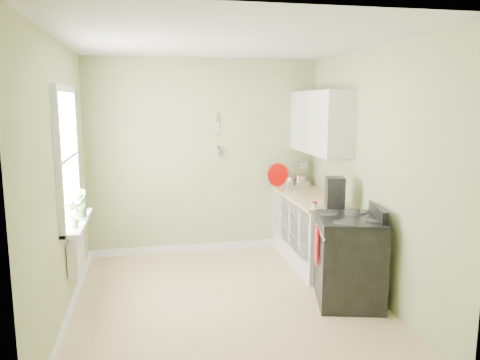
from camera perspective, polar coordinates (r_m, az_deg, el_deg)
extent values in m
cube|color=tan|center=(5.17, -1.65, -14.72)|extent=(3.20, 3.60, 0.02)
cube|color=white|center=(4.75, -1.81, 16.76)|extent=(3.20, 3.60, 0.02)
cube|color=tan|center=(6.55, -4.41, 2.83)|extent=(3.20, 0.02, 2.70)
cube|color=tan|center=(4.78, -21.13, -0.30)|extent=(0.02, 3.60, 2.70)
cube|color=tan|center=(5.28, 15.76, 0.88)|extent=(0.02, 3.60, 2.70)
cube|color=white|center=(6.25, 8.63, -6.14)|extent=(0.60, 1.60, 0.87)
cube|color=#DDBB87|center=(6.14, 8.65, -2.06)|extent=(0.64, 1.60, 0.04)
cube|color=white|center=(6.16, 9.74, 6.97)|extent=(0.35, 1.40, 0.80)
cube|color=white|center=(5.04, -20.49, 2.52)|extent=(0.02, 1.00, 1.30)
cube|color=white|center=(5.00, -20.72, 10.34)|extent=(0.06, 1.14, 0.07)
cube|color=white|center=(5.16, -19.82, -5.04)|extent=(0.06, 1.14, 0.07)
cube|color=white|center=(5.03, -20.26, 2.53)|extent=(0.04, 1.00, 0.04)
cube|color=white|center=(5.14, -19.17, -4.86)|extent=(0.18, 1.14, 0.04)
cube|color=white|center=(5.19, -19.37, -8.54)|extent=(0.12, 0.50, 0.35)
cylinder|color=#DDBB87|center=(6.50, -2.67, 7.49)|extent=(0.02, 0.02, 0.10)
cylinder|color=silver|center=(6.51, -2.67, 6.43)|extent=(0.01, 0.01, 0.16)
cylinder|color=silver|center=(6.54, -2.64, 3.45)|extent=(0.01, 0.14, 0.14)
cube|color=black|center=(5.14, 13.17, -9.63)|extent=(0.81, 0.89, 0.89)
cube|color=black|center=(5.01, 13.37, -4.64)|extent=(0.81, 0.89, 0.03)
cube|color=black|center=(5.12, 16.33, -3.66)|extent=(0.25, 0.74, 0.14)
cylinder|color=#B2B2B7|center=(4.91, 9.77, -6.18)|extent=(0.18, 0.60, 0.02)
cube|color=#B61419|center=(5.05, 9.30, -7.84)|extent=(0.07, 0.22, 0.38)
cube|color=#B2B2B7|center=(6.82, 7.20, -0.35)|extent=(0.23, 0.32, 0.08)
cube|color=#B2B2B7|center=(6.92, 6.89, 0.95)|extent=(0.13, 0.09, 0.22)
cube|color=#B2B2B7|center=(6.80, 7.20, 1.88)|extent=(0.17, 0.31, 0.10)
sphere|color=#B2B2B7|center=(6.90, 6.92, 2.24)|extent=(0.12, 0.12, 0.12)
cylinder|color=silver|center=(6.75, 7.37, 0.06)|extent=(0.17, 0.17, 0.14)
cylinder|color=silver|center=(6.34, 6.05, -0.74)|extent=(0.11, 0.11, 0.15)
cone|color=silver|center=(6.32, 6.07, 0.13)|extent=(0.11, 0.11, 0.04)
cylinder|color=silver|center=(6.31, 5.35, -0.54)|extent=(0.11, 0.02, 0.08)
cube|color=black|center=(5.47, 11.49, -1.47)|extent=(0.25, 0.26, 0.35)
cylinder|color=black|center=(5.48, 11.16, -2.56)|extent=(0.11, 0.11, 0.12)
cylinder|color=#A80100|center=(6.71, 4.66, 0.63)|extent=(0.34, 0.14, 0.33)
cylinder|color=beige|center=(5.41, 9.08, -3.07)|extent=(0.06, 0.06, 0.06)
cylinder|color=#A80100|center=(5.41, 9.09, -2.70)|extent=(0.07, 0.07, 0.01)
imported|color=#44682D|center=(4.82, -19.61, -3.94)|extent=(0.17, 0.15, 0.27)
imported|color=#44682D|center=(5.23, -18.98, -2.72)|extent=(0.18, 0.20, 0.30)
imported|color=#44682D|center=(5.27, -18.92, -2.78)|extent=(0.16, 0.16, 0.27)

